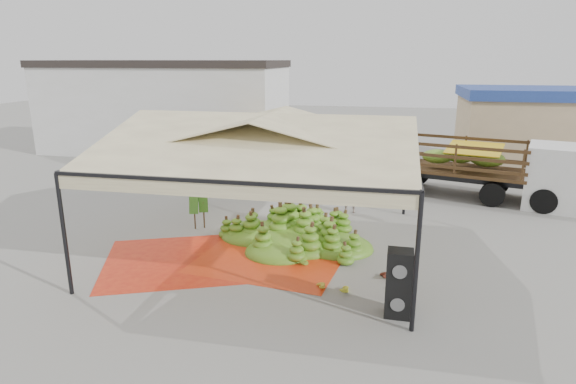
% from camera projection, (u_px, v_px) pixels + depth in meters
% --- Properties ---
extents(ground, '(90.00, 90.00, 0.00)m').
position_uv_depth(ground, '(271.00, 246.00, 14.63)').
color(ground, slate).
rests_on(ground, ground).
extents(canopy_tent, '(8.10, 8.10, 4.00)m').
position_uv_depth(canopy_tent, '(270.00, 138.00, 13.75)').
color(canopy_tent, black).
rests_on(canopy_tent, ground).
extents(building_white, '(14.30, 6.30, 5.40)m').
position_uv_depth(building_white, '(166.00, 106.00, 29.08)').
color(building_white, silver).
rests_on(building_white, ground).
extents(building_tan, '(6.30, 5.30, 4.10)m').
position_uv_depth(building_tan, '(524.00, 129.00, 24.35)').
color(building_tan, tan).
rests_on(building_tan, ground).
extents(tarp_left, '(4.95, 4.84, 0.01)m').
position_uv_depth(tarp_left, '(175.00, 260.00, 13.55)').
color(tarp_left, red).
rests_on(tarp_left, ground).
extents(tarp_right, '(4.45, 4.62, 0.01)m').
position_uv_depth(tarp_right, '(275.00, 254.00, 14.02)').
color(tarp_right, red).
rests_on(tarp_right, ground).
extents(banana_heap, '(5.77, 5.03, 1.09)m').
position_uv_depth(banana_heap, '(297.00, 226.00, 14.72)').
color(banana_heap, '#507C19').
rests_on(banana_heap, ground).
extents(hand_yellow_a, '(0.54, 0.46, 0.23)m').
position_uv_depth(hand_yellow_a, '(341.00, 287.00, 11.72)').
color(hand_yellow_a, gold).
rests_on(hand_yellow_a, ground).
extents(hand_yellow_b, '(0.58, 0.53, 0.22)m').
position_uv_depth(hand_yellow_b, '(317.00, 285.00, 11.86)').
color(hand_yellow_b, gold).
rests_on(hand_yellow_b, ground).
extents(hand_red_a, '(0.60, 0.55, 0.22)m').
position_uv_depth(hand_red_a, '(396.00, 284.00, 11.90)').
color(hand_red_a, '#581E14').
rests_on(hand_red_a, ground).
extents(hand_red_b, '(0.57, 0.50, 0.23)m').
position_uv_depth(hand_red_b, '(381.00, 274.00, 12.44)').
color(hand_red_b, '#541613').
rests_on(hand_red_b, ground).
extents(hand_green, '(0.50, 0.49, 0.18)m').
position_uv_depth(hand_green, '(303.00, 261.00, 13.30)').
color(hand_green, '#457718').
rests_on(hand_green, ground).
extents(hanging_bunches, '(1.74, 0.24, 0.20)m').
position_uv_depth(hanging_bunches, '(261.00, 165.00, 13.41)').
color(hanging_bunches, '#3B861B').
rests_on(hanging_bunches, ground).
extents(speaker_stack, '(0.57, 0.50, 1.54)m').
position_uv_depth(speaker_stack, '(399.00, 283.00, 10.46)').
color(speaker_stack, black).
rests_on(speaker_stack, ground).
extents(banana_leaves, '(0.96, 1.36, 3.70)m').
position_uv_depth(banana_leaves, '(198.00, 231.00, 15.84)').
color(banana_leaves, '#267920').
rests_on(banana_leaves, ground).
extents(vendor, '(0.68, 0.53, 1.66)m').
position_uv_depth(vendor, '(350.00, 191.00, 17.55)').
color(vendor, gray).
rests_on(vendor, ground).
extents(truck_left, '(6.51, 2.47, 2.21)m').
position_uv_depth(truck_left, '(265.00, 145.00, 23.85)').
color(truck_left, '#493518').
rests_on(truck_left, ground).
extents(truck_right, '(7.31, 4.22, 2.38)m').
position_uv_depth(truck_right, '(490.00, 163.00, 19.15)').
color(truck_right, '#4E3A1A').
rests_on(truck_right, ground).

